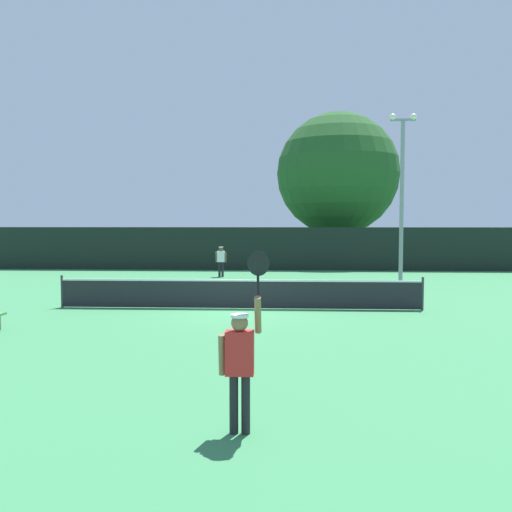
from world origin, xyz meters
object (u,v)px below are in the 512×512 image
(parked_car_mid, at_px, (347,250))
(player_serving, at_px, (241,355))
(player_receiving, at_px, (221,259))
(large_tree, at_px, (338,174))
(parked_car_near, at_px, (290,250))
(tennis_ball, at_px, (180,303))
(light_pole, at_px, (402,188))

(parked_car_mid, bearing_deg, player_serving, -91.34)
(player_receiving, relative_size, large_tree, 0.15)
(parked_car_near, bearing_deg, player_receiving, -101.12)
(tennis_ball, relative_size, large_tree, 0.01)
(player_serving, distance_m, tennis_ball, 11.89)
(player_serving, bearing_deg, tennis_ball, 104.68)
(player_serving, distance_m, parked_car_near, 32.79)
(parked_car_near, xyz_separation_m, parked_car_mid, (4.03, -0.66, 0.00))
(tennis_ball, xyz_separation_m, light_pole, (8.80, 5.83, 4.30))
(light_pole, distance_m, large_tree, 13.01)
(tennis_ball, distance_m, parked_car_near, 21.71)
(player_receiving, height_order, light_pole, light_pole)
(tennis_ball, relative_size, parked_car_mid, 0.02)
(large_tree, height_order, parked_car_mid, large_tree)
(tennis_ball, xyz_separation_m, parked_car_mid, (8.13, 20.65, 0.74))
(light_pole, distance_m, parked_car_near, 16.56)
(player_serving, distance_m, parked_car_mid, 32.52)
(player_serving, relative_size, player_receiving, 1.59)
(tennis_ball, distance_m, large_tree, 20.87)
(large_tree, relative_size, parked_car_mid, 2.30)
(light_pole, bearing_deg, tennis_ball, -146.45)
(player_serving, height_order, large_tree, large_tree)
(player_serving, relative_size, parked_car_near, 0.56)
(light_pole, xyz_separation_m, parked_car_near, (-4.70, 15.48, -3.56))
(tennis_ball, height_order, light_pole, light_pole)
(tennis_ball, bearing_deg, player_receiving, 87.68)
(large_tree, bearing_deg, player_receiving, -126.11)
(tennis_ball, xyz_separation_m, parked_car_near, (4.10, 21.31, 0.74))
(player_serving, height_order, tennis_ball, player_serving)
(large_tree, bearing_deg, tennis_ball, -111.22)
(player_receiving, bearing_deg, light_pole, 158.06)
(parked_car_mid, bearing_deg, light_pole, -79.70)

